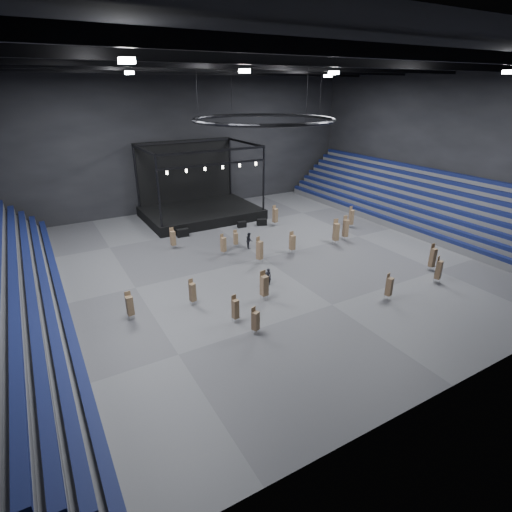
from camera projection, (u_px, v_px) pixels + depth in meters
floor at (263, 258)px, 39.29m from camera, size 50.00×50.00×0.00m
ceiling at (264, 54)px, 32.25m from camera, size 50.00×42.00×0.20m
wall_back at (181, 141)px, 52.51m from camera, size 50.00×0.20×18.00m
wall_front at (490, 236)px, 19.04m from camera, size 50.00×0.20×18.00m
wall_right at (444, 147)px, 47.28m from camera, size 0.20×42.00×18.00m
bleachers_right at (422, 209)px, 49.17m from camera, size 7.20×40.00×6.40m
stage at (199, 205)px, 51.67m from camera, size 14.00×10.00×9.20m
truss_ring at (264, 119)px, 34.21m from camera, size 12.30×12.30×5.15m
roof_girders at (264, 65)px, 32.57m from camera, size 49.00×30.35×0.70m
floodlights at (292, 72)px, 29.61m from camera, size 28.60×16.60×0.25m
flight_case_left at (183, 233)px, 44.88m from camera, size 1.37×0.76×0.88m
flight_case_mid at (242, 224)px, 47.86m from camera, size 1.12×0.66×0.71m
flight_case_right at (262, 222)px, 48.55m from camera, size 1.29×0.92×0.78m
chair_stack_0 at (260, 250)px, 37.76m from camera, size 0.65×0.65×2.64m
chair_stack_1 at (336, 231)px, 42.34m from camera, size 0.66×0.66×2.79m
chair_stack_2 at (264, 285)px, 31.16m from camera, size 0.57×0.57×2.48m
chair_stack_3 at (275, 215)px, 48.17m from camera, size 0.60×0.60×2.49m
chair_stack_4 at (192, 292)px, 30.53m from camera, size 0.50×0.50×2.18m
chair_stack_5 at (130, 305)px, 28.61m from camera, size 0.49×0.49×2.19m
chair_stack_6 at (433, 257)px, 36.26m from camera, size 0.48×0.48×2.58m
chair_stack_7 at (439, 269)px, 34.00m from camera, size 0.55×0.55×2.43m
chair_stack_8 at (389, 286)px, 31.31m from camera, size 0.56×0.56×2.23m
chair_stack_9 at (351, 217)px, 47.50m from camera, size 0.47×0.47×2.57m
chair_stack_10 at (346, 228)px, 43.50m from camera, size 0.56×0.56×2.76m
chair_stack_11 at (223, 244)px, 39.74m from camera, size 0.56×0.56×2.18m
chair_stack_12 at (173, 238)px, 41.26m from camera, size 0.50×0.50×2.26m
chair_stack_13 at (235, 308)px, 28.26m from camera, size 0.48×0.48×2.14m
chair_stack_14 at (292, 242)px, 40.09m from camera, size 0.50×0.50×2.29m
chair_stack_15 at (255, 320)px, 26.90m from camera, size 0.56×0.56×2.04m
chair_stack_16 at (236, 238)px, 41.69m from camera, size 0.46×0.46×1.86m
man_center at (268, 277)px, 33.72m from camera, size 0.65×0.52×1.56m
crew_member at (249, 240)px, 41.53m from camera, size 0.88×0.99×1.69m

